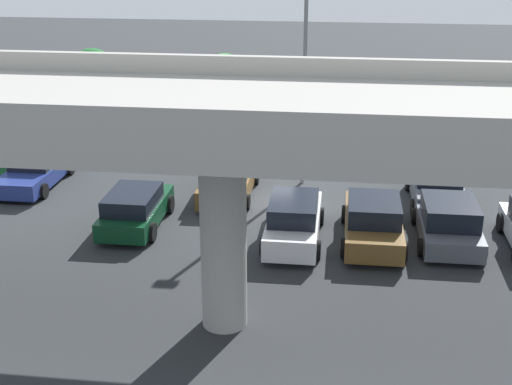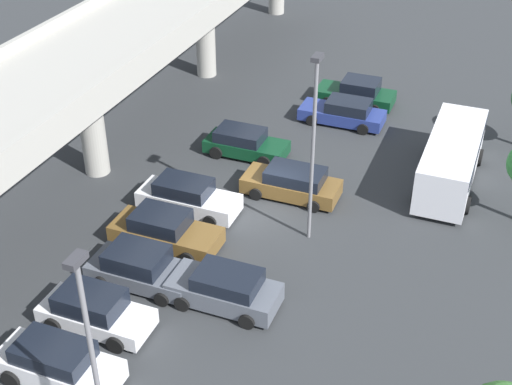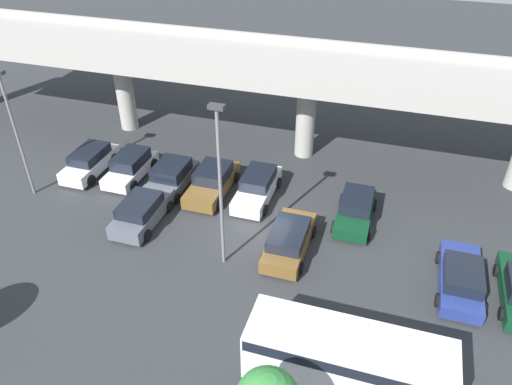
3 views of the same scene
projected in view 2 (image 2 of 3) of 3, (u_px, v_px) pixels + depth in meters
ground_plane at (268, 209)px, 33.86m from camera, size 114.54×114.54×0.00m
highway_overpass at (84, 70)px, 33.69m from camera, size 54.71×6.51×6.97m
parked_car_0 at (57, 363)px, 24.51m from camera, size 2.00×4.47×1.58m
parked_car_1 at (94, 311)px, 26.76m from camera, size 2.04×4.34×1.59m
parked_car_2 at (225, 289)px, 27.83m from camera, size 2.15×4.39×1.55m
parked_car_3 at (165, 230)px, 31.11m from camera, size 2.21×4.85×1.61m
parked_car_4 at (188, 197)px, 33.36m from camera, size 2.04×4.80×1.60m
parked_car_5 at (292, 183)px, 34.43m from camera, size 2.15×4.70×1.50m
parked_car_6 at (245, 143)px, 37.84m from camera, size 2.10×4.37×1.45m
parked_car_7 at (344, 112)px, 40.94m from camera, size 2.12×4.84×1.47m
parked_car_8 at (357, 93)px, 43.07m from camera, size 2.23×4.68×1.60m
parked_car_9 at (141, 267)px, 28.99m from camera, size 2.24×4.46×1.56m
shuttle_bus at (452, 157)px, 35.02m from camera, size 7.74×2.70×2.51m
lamp_post_near_aisle at (313, 138)px, 29.26m from camera, size 0.70×0.35×8.64m
lamp_post_mid_lot at (91, 347)px, 19.91m from camera, size 0.70×0.35×7.77m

